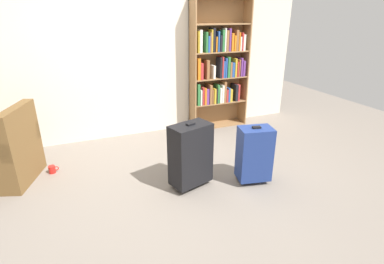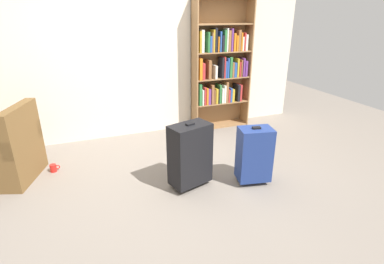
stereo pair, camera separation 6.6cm
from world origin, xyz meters
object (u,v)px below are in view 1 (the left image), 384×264
bookshelf (219,66)px  armchair (3,156)px  mug (52,169)px  suitcase_navy_blue (254,154)px  suitcase_black (191,154)px

bookshelf → armchair: bookshelf is taller
mug → suitcase_navy_blue: 2.47m
suitcase_black → armchair: bearing=154.7°
bookshelf → suitcase_navy_blue: (-0.46, -1.85, -0.67)m
armchair → mug: 0.55m
bookshelf → mug: bearing=-164.4°
mug → suitcase_black: size_ratio=0.16×
bookshelf → suitcase_black: (-1.17, -1.66, -0.63)m
suitcase_black → suitcase_navy_blue: 0.73m
mug → suitcase_black: bearing=-31.9°
bookshelf → suitcase_black: bearing=-125.1°
suitcase_navy_blue → armchair: bearing=157.4°
bookshelf → suitcase_navy_blue: size_ratio=3.02×
bookshelf → mug: size_ratio=17.41×
armchair → suitcase_navy_blue: armchair is taller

